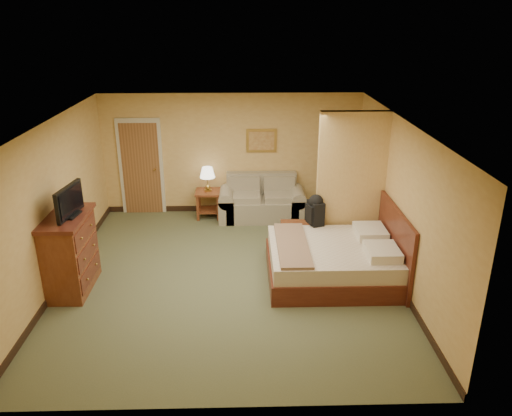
{
  "coord_description": "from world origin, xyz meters",
  "views": [
    {
      "loc": [
        0.24,
        -7.4,
        4.14
      ],
      "look_at": [
        0.46,
        0.6,
        0.99
      ],
      "focal_mm": 35.0,
      "sensor_mm": 36.0,
      "label": 1
    }
  ],
  "objects_px": {
    "coffee_table": "(299,232)",
    "bed": "(339,260)",
    "dresser": "(70,253)",
    "loveseat": "(262,204)"
  },
  "relations": [
    {
      "from": "coffee_table",
      "to": "bed",
      "type": "height_order",
      "value": "bed"
    },
    {
      "from": "loveseat",
      "to": "dresser",
      "type": "bearing_deg",
      "value": -137.04
    },
    {
      "from": "dresser",
      "to": "bed",
      "type": "height_order",
      "value": "dresser"
    },
    {
      "from": "dresser",
      "to": "bed",
      "type": "xyz_separation_m",
      "value": [
        4.29,
        0.23,
        -0.31
      ]
    },
    {
      "from": "coffee_table",
      "to": "loveseat",
      "type": "bearing_deg",
      "value": 113.1
    },
    {
      "from": "loveseat",
      "to": "bed",
      "type": "xyz_separation_m",
      "value": [
        1.17,
        -2.68,
        0.03
      ]
    },
    {
      "from": "dresser",
      "to": "coffee_table",
      "type": "bearing_deg",
      "value": 20.68
    },
    {
      "from": "loveseat",
      "to": "bed",
      "type": "distance_m",
      "value": 2.92
    },
    {
      "from": "coffee_table",
      "to": "bed",
      "type": "bearing_deg",
      "value": -65.66
    },
    {
      "from": "coffee_table",
      "to": "dresser",
      "type": "distance_m",
      "value": 4.02
    }
  ]
}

